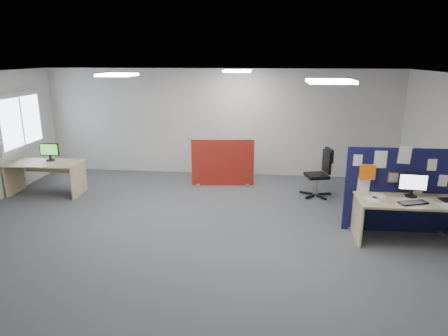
# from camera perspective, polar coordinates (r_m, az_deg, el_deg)

# --- Properties ---
(floor) EXTENTS (9.00, 9.00, 0.00)m
(floor) POSITION_cam_1_polar(r_m,az_deg,el_deg) (7.30, -3.69, -8.54)
(floor) COLOR #53555A
(floor) RESTS_ON ground
(ceiling) EXTENTS (9.00, 7.00, 0.02)m
(ceiling) POSITION_cam_1_polar(r_m,az_deg,el_deg) (6.66, -4.10, 13.14)
(ceiling) COLOR white
(ceiling) RESTS_ON wall_back
(wall_back) EXTENTS (9.00, 0.02, 2.70)m
(wall_back) POSITION_cam_1_polar(r_m,az_deg,el_deg) (10.25, -0.56, 6.51)
(wall_back) COLOR silver
(wall_back) RESTS_ON floor
(wall_front) EXTENTS (9.00, 0.02, 2.70)m
(wall_front) POSITION_cam_1_polar(r_m,az_deg,el_deg) (3.66, -13.37, -11.54)
(wall_front) COLOR silver
(wall_front) RESTS_ON floor
(window) EXTENTS (0.06, 1.70, 1.30)m
(window) POSITION_cam_1_polar(r_m,az_deg,el_deg) (10.32, -27.05, 5.97)
(window) COLOR white
(window) RESTS_ON wall_left
(ceiling_lights) EXTENTS (4.10, 4.10, 0.04)m
(ceiling_lights) POSITION_cam_1_polar(r_m,az_deg,el_deg) (7.28, -0.51, 13.16)
(ceiling_lights) COLOR white
(ceiling_lights) RESTS_ON ceiling
(navy_divider) EXTENTS (1.82, 0.30, 1.55)m
(navy_divider) POSITION_cam_1_polar(r_m,az_deg,el_deg) (7.52, 23.55, -2.93)
(navy_divider) COLOR black
(navy_divider) RESTS_ON floor
(main_desk) EXTENTS (1.76, 0.78, 0.73)m
(main_desk) POSITION_cam_1_polar(r_m,az_deg,el_deg) (7.31, 25.09, -5.32)
(main_desk) COLOR #D1C086
(main_desk) RESTS_ON floor
(monitor_main) EXTENTS (0.46, 0.19, 0.40)m
(monitor_main) POSITION_cam_1_polar(r_m,az_deg,el_deg) (7.30, 25.34, -2.07)
(monitor_main) COLOR black
(monitor_main) RESTS_ON main_desk
(keyboard) EXTENTS (0.48, 0.31, 0.02)m
(keyboard) POSITION_cam_1_polar(r_m,az_deg,el_deg) (7.06, 25.40, -4.50)
(keyboard) COLOR black
(keyboard) RESTS_ON main_desk
(mouse) EXTENTS (0.11, 0.08, 0.03)m
(mouse) POSITION_cam_1_polar(r_m,az_deg,el_deg) (7.26, 28.15, -4.27)
(mouse) COLOR #A6A7AC
(mouse) RESTS_ON main_desk
(red_divider) EXTENTS (1.48, 0.30, 1.11)m
(red_divider) POSITION_cam_1_polar(r_m,az_deg,el_deg) (9.44, -0.19, 0.68)
(red_divider) COLOR #A81D15
(red_divider) RESTS_ON floor
(second_desk) EXTENTS (1.57, 0.78, 0.73)m
(second_desk) POSITION_cam_1_polar(r_m,az_deg,el_deg) (9.73, -24.05, -0.22)
(second_desk) COLOR #D1C086
(second_desk) RESTS_ON floor
(monitor_second) EXTENTS (0.43, 0.20, 0.39)m
(monitor_second) POSITION_cam_1_polar(r_m,az_deg,el_deg) (9.72, -23.67, 2.22)
(monitor_second) COLOR black
(monitor_second) RESTS_ON second_desk
(office_chair) EXTENTS (0.70, 0.68, 1.05)m
(office_chair) POSITION_cam_1_polar(r_m,az_deg,el_deg) (8.97, 13.78, -0.25)
(office_chair) COLOR black
(office_chair) RESTS_ON floor
(desk_papers) EXTENTS (1.32, 0.69, 0.00)m
(desk_papers) POSITION_cam_1_polar(r_m,az_deg,el_deg) (7.11, 23.60, -4.22)
(desk_papers) COLOR white
(desk_papers) RESTS_ON main_desk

